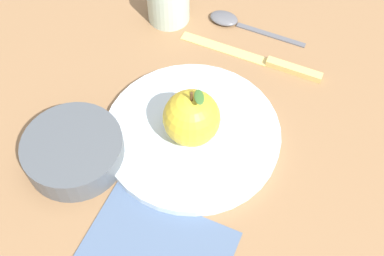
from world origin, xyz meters
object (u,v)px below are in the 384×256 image
Objects in this scene: dinner_plate at (192,133)px; cup at (168,0)px; side_bowl at (73,149)px; knife at (263,60)px; spoon at (234,22)px; apple at (192,118)px; linen_napkin at (155,250)px.

dinner_plate is 0.25m from cup.
side_bowl reaches higher than knife.
side_bowl is 0.35m from spoon.
cup reaches higher than knife.
knife is at bearing -13.55° from cup.
apple is at bearing -86.34° from spoon.
apple reaches higher than cup.
side_bowl is (-0.14, -0.08, -0.03)m from apple.
side_bowl reaches higher than dinner_plate.
knife is (0.05, 0.18, -0.05)m from apple.
dinner_plate is 0.04m from apple.
linen_napkin is at bearing -96.33° from knife.
apple is 0.67× the size of side_bowl.
side_bowl is 0.30m from cup.
knife is 0.09m from spoon.
dinner_plate reaches higher than linen_napkin.
dinner_plate is 0.16m from side_bowl.
linen_napkin is at bearing -70.27° from cup.
linen_napkin is (0.14, -0.38, -0.03)m from cup.
apple is 0.19m from knife.
side_bowl is 0.57× the size of knife.
cup is at bearing 166.45° from knife.
spoon is (-0.07, 0.07, 0.00)m from knife.
side_bowl is (-0.13, -0.09, 0.02)m from dinner_plate.
apple is at bearing 95.23° from linen_napkin.
dinner_plate is at bearing -86.66° from spoon.
dinner_plate is at bearing 95.61° from linen_napkin.
linen_napkin is at bearing -85.71° from spoon.
apple is 0.17m from linen_napkin.
cup is (-0.12, 0.22, -0.02)m from apple.
side_bowl is 1.92× the size of cup.
spoon is at bearing 136.39° from knife.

